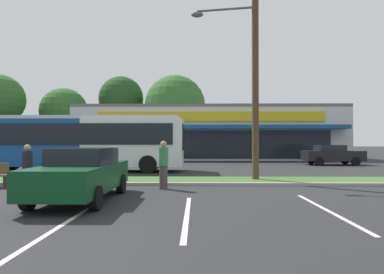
# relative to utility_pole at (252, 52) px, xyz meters

# --- Properties ---
(grass_median) EXTENTS (56.00, 2.20, 0.12)m
(grass_median) POSITION_rel_utility_pole_xyz_m (-5.63, -0.12, -5.64)
(grass_median) COLOR #386B28
(grass_median) RESTS_ON ground_plane
(curb_lip) EXTENTS (56.00, 0.24, 0.12)m
(curb_lip) POSITION_rel_utility_pole_xyz_m (-5.63, -1.34, -5.64)
(curb_lip) COLOR #99968C
(curb_lip) RESTS_ON ground_plane
(parking_stripe_1) EXTENTS (0.12, 4.80, 0.01)m
(parking_stripe_1) POSITION_rel_utility_pole_xyz_m (-5.30, -8.09, -5.70)
(parking_stripe_1) COLOR silver
(parking_stripe_1) RESTS_ON ground_plane
(parking_stripe_2) EXTENTS (0.12, 4.80, 0.01)m
(parking_stripe_2) POSITION_rel_utility_pole_xyz_m (-2.69, -6.69, -5.70)
(parking_stripe_2) COLOR silver
(parking_stripe_2) RESTS_ON ground_plane
(parking_stripe_3) EXTENTS (0.12, 4.80, 0.01)m
(parking_stripe_3) POSITION_rel_utility_pole_xyz_m (0.89, -6.16, -5.70)
(parking_stripe_3) COLOR silver
(parking_stripe_3) RESTS_ON ground_plane
(storefront_building) EXTENTS (26.01, 15.04, 5.26)m
(storefront_building) POSITION_rel_utility_pole_xyz_m (-1.16, 22.72, -3.07)
(storefront_building) COLOR beige
(storefront_building) RESTS_ON ground_plane
(tree_left) EXTENTS (6.61, 6.61, 9.37)m
(tree_left) POSITION_rel_utility_pole_xyz_m (-21.31, 32.52, 0.35)
(tree_left) COLOR #473323
(tree_left) RESTS_ON ground_plane
(tree_mid_left) EXTENTS (6.09, 6.09, 10.73)m
(tree_mid_left) POSITION_rel_utility_pole_xyz_m (-12.83, 31.17, 1.96)
(tree_mid_left) COLOR #473323
(tree_mid_left) RESTS_ON ground_plane
(tree_mid) EXTENTS (8.06, 8.06, 10.62)m
(tree_mid) POSITION_rel_utility_pole_xyz_m (-5.32, 29.91, 0.87)
(tree_mid) COLOR #473323
(tree_mid) RESTS_ON ground_plane
(utility_pole) EXTENTS (3.12, 2.39, 10.71)m
(utility_pole) POSITION_rel_utility_pole_xyz_m (0.00, 0.00, 0.00)
(utility_pole) COLOR #4C3826
(utility_pole) RESTS_ON ground_plane
(city_bus) EXTENTS (12.70, 2.69, 3.25)m
(city_bus) POSITION_rel_utility_pole_xyz_m (-9.57, 4.96, -3.94)
(city_bus) COLOR #144793
(city_bus) RESTS_ON ground_plane
(car_1) EXTENTS (4.74, 1.86, 1.38)m
(car_1) POSITION_rel_utility_pole_xyz_m (-17.63, 11.35, -4.98)
(car_1) COLOR #9E998C
(car_1) RESTS_ON ground_plane
(car_2) EXTENTS (1.96, 4.68, 1.56)m
(car_2) POSITION_rel_utility_pole_xyz_m (-5.91, -4.75, -4.90)
(car_2) COLOR #0C3F1E
(car_2) RESTS_ON ground_plane
(car_3) EXTENTS (4.25, 2.01, 1.50)m
(car_3) POSITION_rel_utility_pole_xyz_m (7.78, 10.69, -4.92)
(car_3) COLOR black
(car_3) RESTS_ON ground_plane
(pedestrian_near_bench) EXTENTS (0.36, 0.36, 1.79)m
(pedestrian_near_bench) POSITION_rel_utility_pole_xyz_m (-3.69, -2.30, -4.80)
(pedestrian_near_bench) COLOR #47423D
(pedestrian_near_bench) RESTS_ON ground_plane
(pedestrian_mid) EXTENTS (0.34, 0.34, 1.66)m
(pedestrian_mid) POSITION_rel_utility_pole_xyz_m (-8.30, -3.30, -4.87)
(pedestrian_mid) COLOR #1E2338
(pedestrian_mid) RESTS_ON ground_plane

